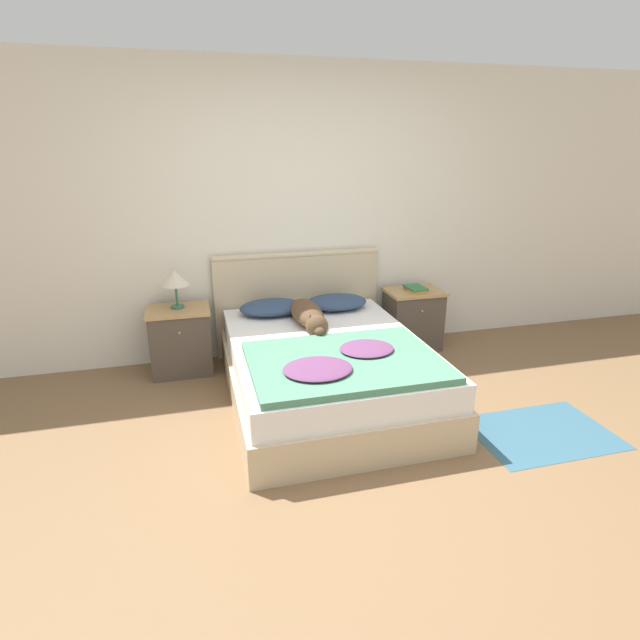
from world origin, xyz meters
name	(u,v)px	position (x,y,z in m)	size (l,w,h in m)	color
ground_plane	(376,481)	(0.00, 0.00, 0.00)	(16.00, 16.00, 0.00)	brown
wall_back	(296,215)	(0.00, 2.13, 1.27)	(9.00, 0.06, 2.55)	silver
bed	(326,370)	(-0.01, 1.06, 0.24)	(1.45, 1.94, 0.48)	#C6B28E
headboard	(298,300)	(-0.01, 2.06, 0.50)	(1.53, 0.06, 0.96)	#C6B28E
nightstand_left	(181,340)	(-1.08, 1.85, 0.29)	(0.52, 0.40, 0.58)	#4C4238
nightstand_right	(413,319)	(1.07, 1.85, 0.29)	(0.52, 0.40, 0.58)	#4C4238
pillow_left	(272,307)	(-0.30, 1.79, 0.54)	(0.56, 0.38, 0.12)	navy
pillow_right	(336,302)	(0.28, 1.79, 0.54)	(0.56, 0.38, 0.12)	navy
quilt	(344,361)	(-0.02, 0.61, 0.51)	(1.27, 0.95, 0.09)	#4C8466
dog	(309,315)	(-0.05, 1.45, 0.56)	(0.24, 0.84, 0.19)	brown
book_stack	(415,289)	(1.07, 1.84, 0.60)	(0.17, 0.24, 0.04)	orange
table_lamp	(175,279)	(-1.08, 1.87, 0.83)	(0.24, 0.24, 0.32)	#336B4C
rug	(542,432)	(1.29, 0.20, 0.00)	(0.94, 0.66, 0.00)	#335B70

